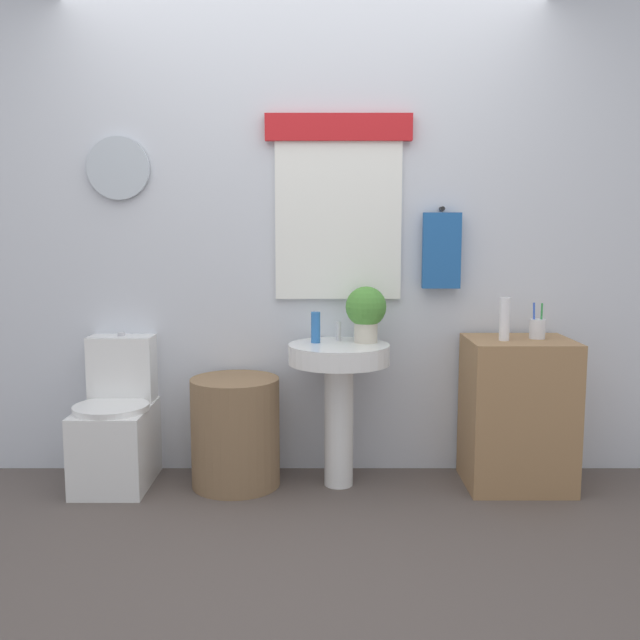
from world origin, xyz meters
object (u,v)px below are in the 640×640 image
object	(u,v)px
toothbrush_cup	(538,328)
laundry_hamper	(236,432)
pedestal_sink	(340,379)
toilet	(118,427)
wooden_cabinet	(518,413)
potted_plant	(367,310)
soap_bottle	(316,327)
lotion_bottle	(505,319)

from	to	relation	value
toothbrush_cup	laundry_hamper	bearing A→B (deg)	-179.27
laundry_hamper	pedestal_sink	size ratio (longest dim) A/B	0.76
pedestal_sink	toilet	bearing A→B (deg)	178.33
toilet	wooden_cabinet	distance (m)	2.09
toilet	wooden_cabinet	world-z (taller)	toilet
potted_plant	toothbrush_cup	xyz separation A→B (m)	(0.88, -0.04, -0.09)
pedestal_sink	toothbrush_cup	size ratio (longest dim) A/B	4.03
wooden_cabinet	toilet	bearing A→B (deg)	179.07
pedestal_sink	toothbrush_cup	bearing A→B (deg)	1.12
toilet	pedestal_sink	world-z (taller)	toilet
soap_bottle	toothbrush_cup	size ratio (longest dim) A/B	0.87
wooden_cabinet	soap_bottle	world-z (taller)	soap_bottle
wooden_cabinet	soap_bottle	distance (m)	1.13
wooden_cabinet	soap_bottle	xyz separation A→B (m)	(-1.04, 0.05, 0.44)
wooden_cabinet	potted_plant	world-z (taller)	potted_plant
lotion_bottle	wooden_cabinet	bearing A→B (deg)	23.40
laundry_hamper	pedestal_sink	distance (m)	0.61
toilet	potted_plant	size ratio (longest dim) A/B	2.68
toilet	potted_plant	distance (m)	1.44
pedestal_sink	lotion_bottle	distance (m)	0.89
laundry_hamper	wooden_cabinet	distance (m)	1.46
potted_plant	wooden_cabinet	bearing A→B (deg)	-4.38
toothbrush_cup	lotion_bottle	bearing A→B (deg)	-162.05
soap_bottle	lotion_bottle	world-z (taller)	lotion_bottle
potted_plant	toothbrush_cup	distance (m)	0.88
wooden_cabinet	pedestal_sink	bearing A→B (deg)	180.00
toothbrush_cup	potted_plant	bearing A→B (deg)	177.38
laundry_hamper	toothbrush_cup	distance (m)	1.64
lotion_bottle	pedestal_sink	bearing A→B (deg)	177.24
lotion_bottle	toothbrush_cup	world-z (taller)	lotion_bottle
toilet	laundry_hamper	distance (m)	0.62
wooden_cabinet	potted_plant	distance (m)	0.95
wooden_cabinet	soap_bottle	size ratio (longest dim) A/B	4.81
wooden_cabinet	toothbrush_cup	world-z (taller)	toothbrush_cup
toilet	soap_bottle	xyz separation A→B (m)	(1.04, 0.02, 0.53)
wooden_cabinet	lotion_bottle	world-z (taller)	lotion_bottle
toothbrush_cup	pedestal_sink	bearing A→B (deg)	-178.88
toilet	soap_bottle	world-z (taller)	soap_bottle
wooden_cabinet	lotion_bottle	distance (m)	0.50
pedestal_sink	lotion_bottle	xyz separation A→B (m)	(0.83, -0.04, 0.32)
toilet	lotion_bottle	xyz separation A→B (m)	(1.99, -0.07, 0.58)
toilet	pedestal_sink	xyz separation A→B (m)	(1.16, -0.03, 0.27)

